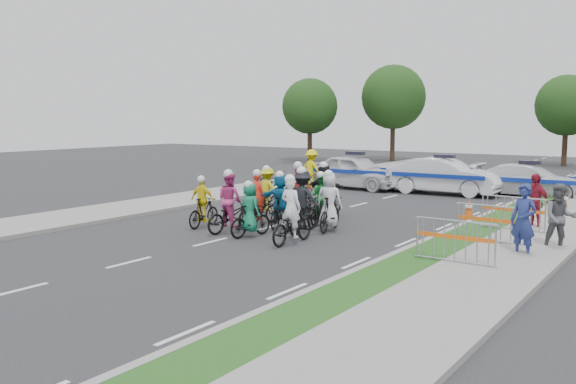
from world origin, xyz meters
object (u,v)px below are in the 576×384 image
Objects in this scene: rider_7 at (330,207)px; spectator_0 at (523,221)px; rider_11 at (325,194)px; tree_4 at (567,105)px; rider_10 at (268,196)px; cone_1 at (564,201)px; parked_bike at (274,180)px; tree_3 at (393,97)px; police_car_2 at (529,180)px; tree_0 at (310,106)px; rider_0 at (292,221)px; barrier_2 at (513,215)px; police_car_1 at (444,176)px; rider_5 at (281,204)px; spectator_2 at (535,202)px; rider_8 at (322,204)px; rider_9 at (299,197)px; rider_6 at (259,206)px; rider_3 at (203,207)px; rider_2 at (230,209)px; rider_1 at (250,215)px; barrier_1 at (491,226)px; rider_4 at (303,207)px; cone_0 at (469,210)px; police_car_0 at (355,172)px; spectator_1 at (560,218)px; barrier_0 at (455,244)px; marshal_hiviz at (312,169)px.

rider_7 is 5.89m from spectator_0.
rider_11 is 28.67m from tree_4.
rider_10 is 2.56× the size of cone_1.
parked_bike is 0.23× the size of tree_3.
tree_0 is at bearing 54.70° from police_car_2.
rider_11 is (-1.61, 4.54, 0.18)m from rider_0.
police_car_2 is 9.68m from barrier_2.
parked_bike is (-7.37, -2.78, -0.37)m from police_car_1.
rider_7 is 30.94m from tree_3.
spectator_2 is (6.67, 4.09, 0.11)m from rider_5.
rider_9 reaches higher than rider_8.
police_car_1 is (2.16, 11.12, 0.21)m from rider_6.
rider_11 is 7.93m from spectator_0.
rider_3 is 29.21m from tree_0.
rider_11 is 0.31× the size of tree_0.
rider_2 is at bearing 87.07° from rider_11.
tree_4 is at bearing -88.32° from rider_2.
rider_1 is 0.91× the size of rider_5.
police_car_2 reaches higher than barrier_1.
rider_9 reaches higher than rider_1.
cone_1 is (8.51, 7.14, -0.36)m from rider_10.
rider_4 is 1.06× the size of rider_11.
rider_0 is 12.91m from parked_bike.
tree_0 is at bearing -141.34° from tree_3.
rider_8 is 29.74m from tree_3.
spectator_0 is 5.96m from cone_0.
rider_7 reaches higher than spectator_2.
police_car_0 is 6.85× the size of cone_1.
cone_0 is at bearing 176.56° from police_car_2.
rider_2 is 1.66m from rider_5.
parked_bike is (-4.03, 9.70, -0.20)m from rider_3.
rider_5 is at bearing -131.06° from cone_0.
tree_0 is at bearing -55.16° from rider_2.
rider_11 reaches higher than cone_0.
rider_5 is 8.04m from spectator_1.
rider_5 is at bearing 100.01° from rider_11.
rider_0 reaches higher than spectator_2.
spectator_1 is 1.01× the size of spectator_2.
rider_0 is 1.04× the size of rider_6.
barrier_0 is (4.78, -2.45, -0.18)m from rider_7.
barrier_2 is 0.32× the size of tree_4.
rider_7 is 0.95× the size of barrier_1.
cone_1 is (8.80, 10.26, -0.30)m from rider_3.
barrier_1 is at bearing -83.01° from tree_4.
rider_9 reaches higher than rider_0.
rider_3 is 0.83× the size of barrier_2.
rider_8 is at bearing -152.15° from police_car_0.
tree_3 is (-4.25, 18.80, 3.95)m from marshal_hiviz.
tree_4 reaches higher than barrier_1.
rider_1 is at bearing 48.64° from rider_4.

